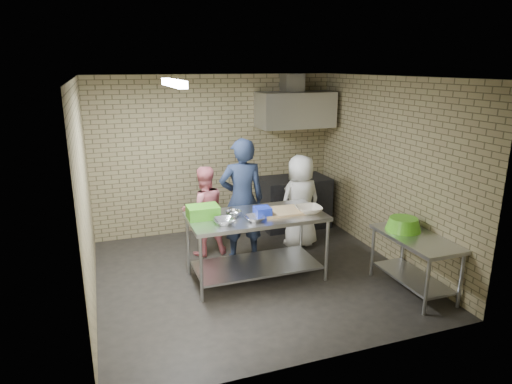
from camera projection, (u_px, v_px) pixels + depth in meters
floor at (254, 275)px, 6.28m from camera, size 4.20×4.20×0.00m
ceiling at (254, 77)px, 5.54m from camera, size 4.20×4.20×0.00m
back_wall at (216, 155)px, 7.72m from camera, size 4.20×0.06×2.70m
front_wall at (326, 234)px, 4.10m from camera, size 4.20×0.06×2.70m
left_wall at (85, 197)px, 5.23m from camera, size 0.06×4.00×2.70m
right_wall at (388, 170)px, 6.58m from camera, size 0.06×4.00×2.70m
prep_table at (256, 246)px, 6.10m from camera, size 1.82×0.91×0.91m
side_counter at (414, 264)px, 5.76m from camera, size 0.60×1.20×0.75m
stove at (294, 202)px, 8.08m from camera, size 1.20×0.70×0.90m
range_hood at (295, 110)px, 7.68m from camera, size 1.30×0.60×0.60m
hood_duct at (292, 83)px, 7.69m from camera, size 0.35×0.30×0.30m
wall_shelf at (306, 118)px, 8.00m from camera, size 0.80×0.20×0.04m
fluorescent_fixture at (173, 83)px, 5.23m from camera, size 0.10×1.25×0.08m
green_crate at (203, 212)px, 5.83m from camera, size 0.41×0.30×0.16m
blue_tub at (263, 212)px, 5.88m from camera, size 0.20×0.20×0.13m
cutting_board at (281, 211)px, 6.06m from camera, size 0.56×0.43×0.03m
mixing_bowl_a at (224, 221)px, 5.62m from camera, size 0.31×0.31×0.07m
mixing_bowl_b at (234, 214)px, 5.91m from camera, size 0.23×0.23×0.07m
mixing_bowl_c at (255, 218)px, 5.73m from camera, size 0.28×0.28×0.06m
ceramic_bowl at (309, 210)px, 6.05m from camera, size 0.38×0.38×0.09m
green_basin at (403, 224)px, 5.85m from camera, size 0.46×0.46×0.17m
bottle_red at (293, 113)px, 7.88m from camera, size 0.07×0.07×0.18m
man_navy at (242, 200)px, 6.61m from camera, size 0.72×0.52×1.84m
woman_pink at (204, 211)px, 6.81m from camera, size 0.69×0.55×1.39m
woman_white at (300, 202)px, 7.10m from camera, size 0.79×0.58×1.50m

